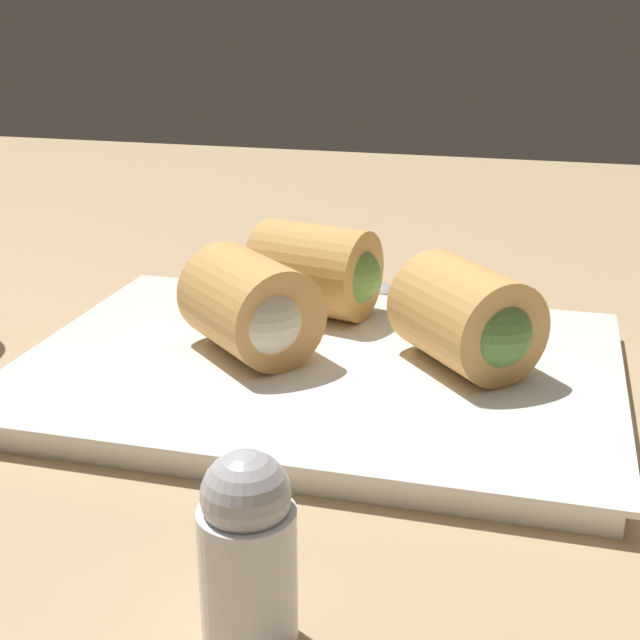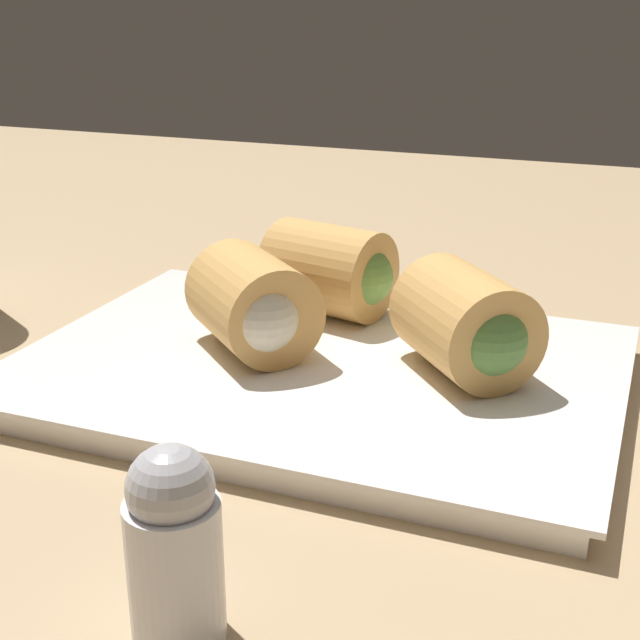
# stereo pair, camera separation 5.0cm
# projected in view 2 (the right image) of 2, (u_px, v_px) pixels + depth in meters

# --- Properties ---
(table_surface) EXTENTS (1.80, 1.40, 0.02)m
(table_surface) POSITION_uv_depth(u_px,v_px,m) (282.00, 396.00, 0.48)
(table_surface) COLOR tan
(table_surface) RESTS_ON ground
(serving_plate) EXTENTS (0.30, 0.22, 0.01)m
(serving_plate) POSITION_uv_depth(u_px,v_px,m) (320.00, 371.00, 0.47)
(serving_plate) COLOR white
(serving_plate) RESTS_ON table_surface
(roll_front_left) EXTENTS (0.08, 0.08, 0.05)m
(roll_front_left) POSITION_uv_depth(u_px,v_px,m) (254.00, 307.00, 0.46)
(roll_front_left) COLOR #DBA356
(roll_front_left) RESTS_ON serving_plate
(roll_front_right) EXTENTS (0.08, 0.08, 0.05)m
(roll_front_right) POSITION_uv_depth(u_px,v_px,m) (470.00, 325.00, 0.43)
(roll_front_right) COLOR #DBA356
(roll_front_right) RESTS_ON serving_plate
(roll_back_left) EXTENTS (0.08, 0.07, 0.05)m
(roll_back_left) POSITION_uv_depth(u_px,v_px,m) (334.00, 271.00, 0.52)
(roll_back_left) COLOR #DBA356
(roll_back_left) RESTS_ON serving_plate
(spoon) EXTENTS (0.14, 0.08, 0.01)m
(spoon) POSITION_uv_depth(u_px,v_px,m) (379.00, 287.00, 0.60)
(spoon) COLOR #B2B2B7
(spoon) RESTS_ON table_surface
(salt_shaker) EXTENTS (0.03, 0.03, 0.07)m
(salt_shaker) POSITION_uv_depth(u_px,v_px,m) (174.00, 546.00, 0.27)
(salt_shaker) COLOR silver
(salt_shaker) RESTS_ON table_surface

